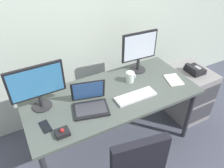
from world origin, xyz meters
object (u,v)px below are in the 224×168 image
(coffee_mug, at_px, (130,77))
(laptop, at_px, (90,102))
(monitor_main, at_px, (37,85))
(monitor_side, at_px, (139,49))
(trackball_mouse, at_px, (62,132))
(cell_phone, at_px, (46,126))
(file_cabinet, at_px, (188,93))
(desk_phone, at_px, (194,70))
(keyboard, at_px, (136,96))
(paper_notepad, at_px, (174,80))

(coffee_mug, bearing_deg, laptop, -162.15)
(monitor_main, height_order, monitor_side, monitor_side)
(monitor_side, height_order, trackball_mouse, monitor_side)
(monitor_main, bearing_deg, cell_phone, -98.10)
(file_cabinet, distance_m, cell_phone, 1.82)
(cell_phone, bearing_deg, coffee_mug, 6.97)
(monitor_side, bearing_deg, desk_phone, -23.97)
(desk_phone, relative_size, coffee_mug, 1.78)
(file_cabinet, xyz_separation_m, monitor_main, (-1.74, 0.15, 0.63))
(monitor_side, relative_size, keyboard, 1.11)
(trackball_mouse, relative_size, coffee_mug, 0.98)
(file_cabinet, bearing_deg, monitor_main, 175.16)
(coffee_mug, bearing_deg, paper_notepad, -25.65)
(desk_phone, xyz_separation_m, keyboard, (-0.90, -0.13, 0.04))
(monitor_side, relative_size, cell_phone, 3.23)
(monitor_main, height_order, cell_phone, monitor_main)
(laptop, xyz_separation_m, paper_notepad, (0.95, -0.03, -0.05))
(desk_phone, height_order, trackball_mouse, trackball_mouse)
(keyboard, bearing_deg, coffee_mug, 69.79)
(desk_phone, distance_m, keyboard, 0.91)
(file_cabinet, relative_size, monitor_main, 1.35)
(laptop, bearing_deg, paper_notepad, -1.85)
(keyboard, distance_m, paper_notepad, 0.52)
(laptop, bearing_deg, cell_phone, -172.81)
(keyboard, height_order, trackball_mouse, trackball_mouse)
(desk_phone, bearing_deg, coffee_mug, 171.21)
(keyboard, bearing_deg, trackball_mouse, -171.26)
(monitor_side, distance_m, cell_phone, 1.24)
(trackball_mouse, bearing_deg, file_cabinet, 8.84)
(laptop, relative_size, coffee_mug, 3.26)
(monitor_main, bearing_deg, monitor_side, 5.62)
(trackball_mouse, bearing_deg, monitor_main, 98.71)
(trackball_mouse, bearing_deg, desk_phone, 8.33)
(monitor_side, height_order, keyboard, monitor_side)
(keyboard, bearing_deg, desk_phone, 7.97)
(trackball_mouse, relative_size, cell_phone, 0.77)
(coffee_mug, relative_size, cell_phone, 0.79)
(file_cabinet, bearing_deg, trackball_mouse, -171.16)
(paper_notepad, relative_size, cell_phone, 1.46)
(monitor_main, bearing_deg, trackball_mouse, -81.29)
(desk_phone, distance_m, paper_notepad, 0.40)
(monitor_side, bearing_deg, file_cabinet, -22.40)
(desk_phone, height_order, cell_phone, desk_phone)
(keyboard, xyz_separation_m, coffee_mug, (0.09, 0.25, 0.04))
(paper_notepad, bearing_deg, trackball_mouse, -172.59)
(laptop, height_order, coffee_mug, laptop)
(file_cabinet, relative_size, desk_phone, 3.27)
(keyboard, relative_size, paper_notepad, 1.98)
(trackball_mouse, distance_m, paper_notepad, 1.29)
(cell_phone, bearing_deg, desk_phone, -3.02)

